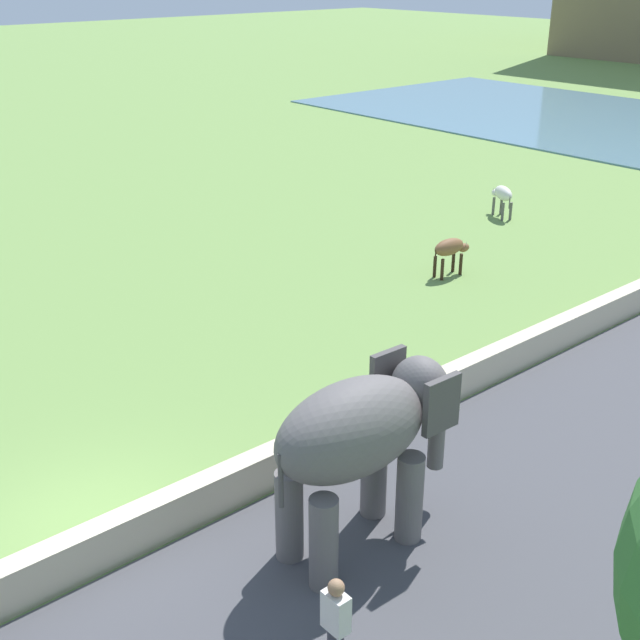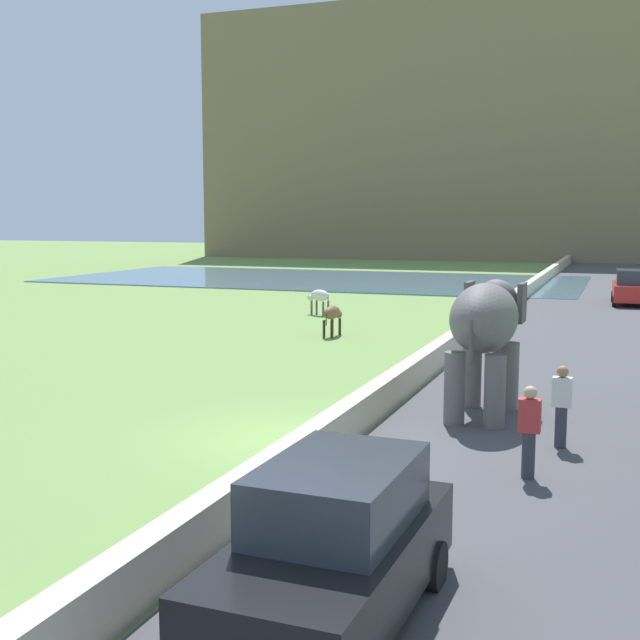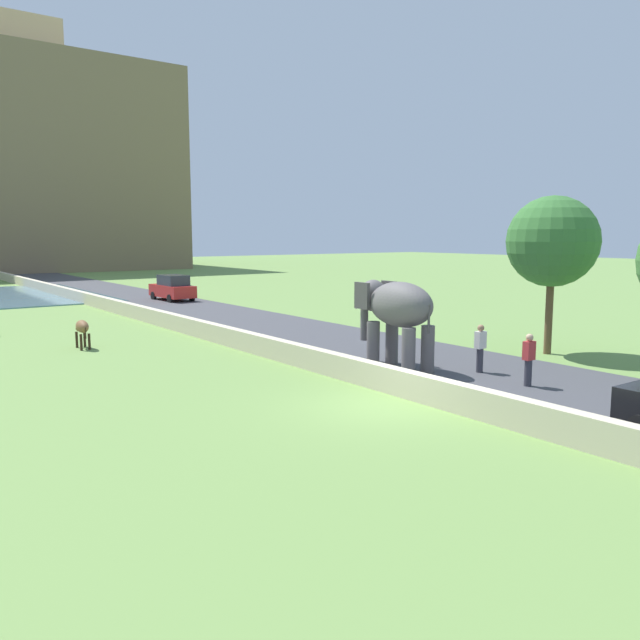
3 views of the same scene
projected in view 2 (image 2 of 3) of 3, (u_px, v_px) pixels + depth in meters
ground_plane at (286, 438)px, 16.33m from camera, size 220.00×220.00×0.00m
road_surface at (590, 325)px, 33.17m from camera, size 7.00×120.00×0.06m
barrier_wall at (488, 318)px, 32.59m from camera, size 0.40×110.00×0.76m
lake at (318, 279)px, 57.46m from camera, size 36.00×18.00×0.08m
hill_distant at (515, 139)px, 91.73m from camera, size 64.00×28.00×26.22m
elephant at (486, 326)px, 17.78m from camera, size 1.48×3.48×2.99m
person_beside_elephant at (562, 405)px, 15.35m from camera, size 0.36×0.22×1.63m
person_trailing at (529, 431)px, 13.53m from camera, size 0.36×0.22×1.63m
car_red at (631, 288)px, 40.53m from camera, size 1.91×4.06×1.80m
car_black at (334, 547)px, 8.70m from camera, size 1.87×4.04×1.80m
cow_white at (319, 297)px, 36.69m from camera, size 1.39×0.92×1.15m
cow_brown at (333, 314)px, 30.12m from camera, size 0.50×1.40×1.15m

